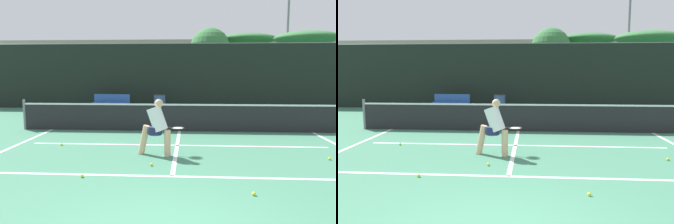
{
  "view_description": "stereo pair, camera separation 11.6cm",
  "coord_description": "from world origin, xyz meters",
  "views": [
    {
      "loc": [
        0.32,
        -3.55,
        2.11
      ],
      "look_at": [
        -0.26,
        5.38,
        0.95
      ],
      "focal_mm": 35.0,
      "sensor_mm": 36.0,
      "label": 1
    },
    {
      "loc": [
        0.43,
        -3.54,
        2.11
      ],
      "look_at": [
        -0.26,
        5.38,
        0.95
      ],
      "focal_mm": 35.0,
      "sensor_mm": 36.0,
      "label": 2
    }
  ],
  "objects": [
    {
      "name": "building_far",
      "position": [
        0.0,
        27.51,
        2.41
      ],
      "size": [
        36.0,
        2.4,
        4.81
      ],
      "primitive_type": "cube",
      "color": "gray",
      "rests_on": "ground"
    },
    {
      "name": "parked_car",
      "position": [
        0.41,
        17.98,
        0.56
      ],
      "size": [
        1.71,
        3.98,
        1.32
      ],
      "color": "maroon",
      "rests_on": "ground"
    },
    {
      "name": "court_service_line",
      "position": [
        0.0,
        5.43,
        0.0
      ],
      "size": [
        8.25,
        0.1,
        0.01
      ],
      "primitive_type": "cube",
      "color": "white",
      "rests_on": "ground"
    },
    {
      "name": "player_practicing",
      "position": [
        -0.46,
        4.35,
        0.74
      ],
      "size": [
        1.23,
        0.55,
        1.41
      ],
      "rotation": [
        0.0,
        0.0,
        -0.24
      ],
      "color": "#DBAD84",
      "rests_on": "ground"
    },
    {
      "name": "tennis_ball_scattered_6",
      "position": [
        1.42,
        1.82,
        0.03
      ],
      "size": [
        0.07,
        0.07,
        0.07
      ],
      "primitive_type": "sphere",
      "color": "#D1E033",
      "rests_on": "ground"
    },
    {
      "name": "tree_west",
      "position": [
        4.91,
        23.63,
        4.52
      ],
      "size": [
        4.63,
        4.63,
        5.01
      ],
      "color": "brown",
      "rests_on": "ground"
    },
    {
      "name": "fence_back",
      "position": [
        0.0,
        14.11,
        1.75
      ],
      "size": [
        24.0,
        0.06,
        3.51
      ],
      "color": "black",
      "rests_on": "ground"
    },
    {
      "name": "tennis_ball_scattered_5",
      "position": [
        -3.23,
        5.21,
        0.03
      ],
      "size": [
        0.07,
        0.07,
        0.07
      ],
      "primitive_type": "sphere",
      "color": "#D1E033",
      "rests_on": "ground"
    },
    {
      "name": "tree_east",
      "position": [
        8.14,
        19.35,
        4.17
      ],
      "size": [
        4.25,
        4.25,
        4.67
      ],
      "color": "brown",
      "rests_on": "ground"
    },
    {
      "name": "tennis_ball_scattered_1",
      "position": [
        3.63,
        4.16,
        0.03
      ],
      "size": [
        0.07,
        0.07,
        0.07
      ],
      "primitive_type": "sphere",
      "color": "#D1E033",
      "rests_on": "ground"
    },
    {
      "name": "court_sideline_left",
      "position": [
        -4.51,
        5.16,
        0.0
      ],
      "size": [
        0.1,
        5.87,
        0.01
      ],
      "primitive_type": "cube",
      "color": "white",
      "rests_on": "ground"
    },
    {
      "name": "tennis_ball_scattered_3",
      "position": [
        -0.5,
        3.42,
        0.03
      ],
      "size": [
        0.07,
        0.07,
        0.07
      ],
      "primitive_type": "sphere",
      "color": "#D1E033",
      "rests_on": "ground"
    },
    {
      "name": "net",
      "position": [
        0.0,
        7.59,
        0.51
      ],
      "size": [
        11.09,
        0.09,
        1.07
      ],
      "color": "slate",
      "rests_on": "ground"
    },
    {
      "name": "court_baseline_near",
      "position": [
        0.0,
        2.72,
        0.0
      ],
      "size": [
        11.0,
        0.1,
        0.01
      ],
      "primitive_type": "cube",
      "color": "white",
      "rests_on": "ground"
    },
    {
      "name": "courtside_bench",
      "position": [
        -3.66,
        12.96,
        0.48
      ],
      "size": [
        1.91,
        0.52,
        0.86
      ],
      "rotation": [
        0.0,
        0.0,
        -0.07
      ],
      "color": "#2D519E",
      "rests_on": "ground"
    },
    {
      "name": "floodlight_mast",
      "position": [
        7.11,
        20.11,
        6.09
      ],
      "size": [
        1.1,
        0.24,
        9.78
      ],
      "color": "slate",
      "rests_on": "ground"
    },
    {
      "name": "court_center_mark",
      "position": [
        0.0,
        5.16,
        0.0
      ],
      "size": [
        0.1,
        4.87,
        0.01
      ],
      "primitive_type": "cube",
      "color": "white",
      "rests_on": "ground"
    },
    {
      "name": "tennis_ball_scattered_2",
      "position": [
        -1.77,
        2.56,
        0.03
      ],
      "size": [
        0.07,
        0.07,
        0.07
      ],
      "primitive_type": "sphere",
      "color": "#D1E033",
      "rests_on": "ground"
    },
    {
      "name": "trash_bin",
      "position": [
        -1.18,
        13.03,
        0.44
      ],
      "size": [
        0.63,
        0.63,
        0.89
      ],
      "color": "#384C7F",
      "rests_on": "ground"
    },
    {
      "name": "tree_mid",
      "position": [
        1.88,
        21.74,
        3.74
      ],
      "size": [
        2.98,
        2.98,
        5.25
      ],
      "color": "brown",
      "rests_on": "ground"
    }
  ]
}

